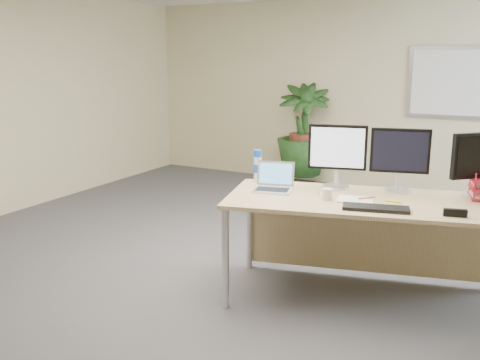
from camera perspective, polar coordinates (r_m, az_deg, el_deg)
The scene contains 16 objects.
floor at distance 4.60m, azimuth -0.58°, elevation -11.33°, with size 8.00×8.00×0.00m, color #4B4A50.
back_wall at distance 7.95m, azimuth 13.54°, elevation 8.82°, with size 7.00×0.04×2.70m, color beige.
whiteboard at distance 7.68m, azimuth 22.35°, elevation 9.56°, with size 1.30×0.04×0.95m.
desk at distance 4.40m, azimuth 13.32°, elevation -3.85°, with size 2.30×1.39×0.83m.
floor_plant at distance 8.00m, azimuth 6.69°, elevation 4.79°, with size 0.84×0.84×1.50m, color #163C17.
monitor_left at distance 4.47m, azimuth 10.34°, elevation 2.93°, with size 0.47×0.22×0.53m.
monitor_right at distance 4.47m, azimuth 16.67°, elevation 2.49°, with size 0.46×0.21×0.52m.
monitor_dark at distance 4.49m, azimuth 24.07°, elevation 1.88°, with size 0.36×0.34×0.51m.
laptop at distance 4.41m, azimuth 3.63°, elevation -0.30°, with size 0.37×0.34×0.22m.
keyboard at distance 3.96m, azimuth 14.29°, elevation -2.92°, with size 0.47×0.16×0.03m, color black.
coffee_mug at distance 4.15m, azimuth 9.25°, elevation -1.50°, with size 0.11×0.08×0.09m.
spiral_notebook at distance 4.18m, azimuth 12.19°, elevation -2.07°, with size 0.27×0.20×0.01m, color white.
orange_pen at distance 4.20m, azimuth 13.34°, elevation -1.87°, with size 0.01×0.01×0.14m, color #CA5816.
yellow_highlighter at distance 4.19m, azimuth 16.05°, elevation -2.20°, with size 0.02×0.02×0.12m, color #FBFA1A.
water_bottle at distance 4.66m, azimuth 1.90°, elevation 1.43°, with size 0.07×0.07×0.28m.
stapler at distance 3.97m, azimuth 21.97°, elevation -3.27°, with size 0.16×0.04×0.05m, color black.
Camera 1 is at (2.01, -3.67, 1.91)m, focal length 40.00 mm.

